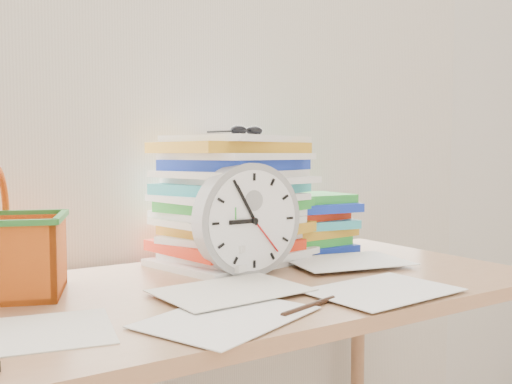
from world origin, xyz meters
TOP-DOWN VIEW (x-y plane):
  - curtain at (0.00, 1.98)m, footprint 2.40×0.01m
  - desk at (0.00, 1.60)m, footprint 1.40×0.70m
  - paper_stack at (0.12, 1.82)m, footprint 0.45×0.40m
  - clock at (0.07, 1.66)m, footprint 0.27×0.05m
  - sunglasses at (0.14, 1.78)m, footprint 0.14×0.13m
  - book_stack at (0.39, 1.84)m, footprint 0.29×0.23m
  - pen at (0.01, 1.35)m, footprint 0.16×0.06m
  - scattered_papers at (0.00, 1.60)m, footprint 1.26×0.42m

SIDE VIEW (x-z plane):
  - desk at x=0.00m, z-range 0.30..1.05m
  - pen at x=0.01m, z-range 0.75..0.76m
  - scattered_papers at x=0.00m, z-range 0.75..0.77m
  - book_stack at x=0.39m, z-range 0.75..0.92m
  - clock at x=0.07m, z-range 0.75..1.02m
  - paper_stack at x=0.12m, z-range 0.75..1.08m
  - sunglasses at x=0.14m, z-range 1.08..1.11m
  - curtain at x=0.00m, z-range 0.05..2.55m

